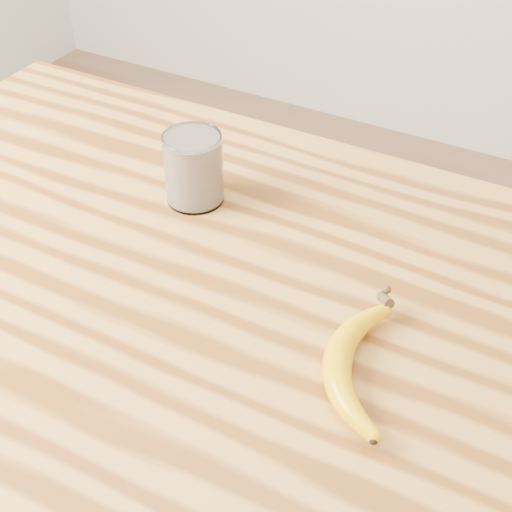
% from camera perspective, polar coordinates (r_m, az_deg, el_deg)
% --- Properties ---
extents(table, '(1.20, 0.80, 0.90)m').
position_cam_1_polar(table, '(1.05, -5.74, -6.26)').
color(table, '#B57D37').
rests_on(table, ground).
extents(smoothie_glass, '(0.09, 0.09, 0.11)m').
position_cam_1_polar(smoothie_glass, '(1.05, -5.01, 7.01)').
color(smoothie_glass, white).
rests_on(smoothie_glass, table).
extents(banana, '(0.18, 0.29, 0.03)m').
position_cam_1_polar(banana, '(0.82, 6.46, -8.41)').
color(banana, '#DEA604').
rests_on(banana, table).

